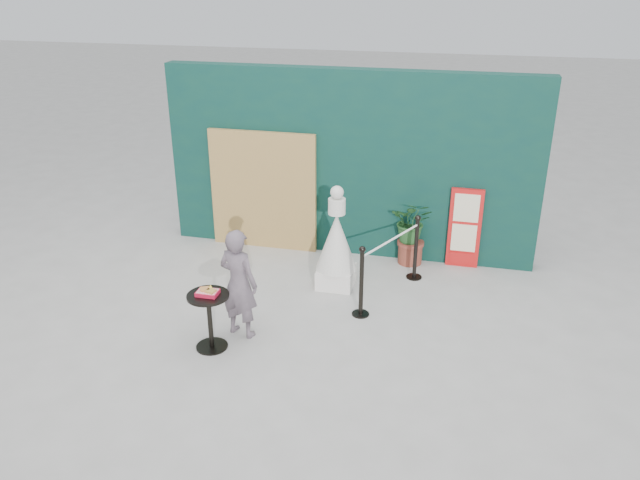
{
  "coord_description": "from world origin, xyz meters",
  "views": [
    {
      "loc": [
        1.85,
        -6.32,
        4.4
      ],
      "look_at": [
        0.0,
        1.2,
        1.0
      ],
      "focal_mm": 35.0,
      "sensor_mm": 36.0,
      "label": 1
    }
  ],
  "objects": [
    {
      "name": "food_basket",
      "position": [
        -1.06,
        -0.18,
        0.79
      ],
      "size": [
        0.26,
        0.19,
        0.11
      ],
      "color": "red",
      "rests_on": "cafe_table"
    },
    {
      "name": "bamboo_fence",
      "position": [
        -1.4,
        2.94,
        1.0
      ],
      "size": [
        1.8,
        0.08,
        2.0
      ],
      "primitive_type": "cube",
      "color": "tan",
      "rests_on": "ground"
    },
    {
      "name": "ground",
      "position": [
        0.0,
        0.0,
        0.0
      ],
      "size": [
        60.0,
        60.0,
        0.0
      ],
      "primitive_type": "plane",
      "color": "#ADAAA5",
      "rests_on": "ground"
    },
    {
      "name": "back_wall",
      "position": [
        0.0,
        3.15,
        1.5
      ],
      "size": [
        6.0,
        0.3,
        3.0
      ],
      "primitive_type": "cube",
      "color": "#0A2D2A",
      "rests_on": "ground"
    },
    {
      "name": "planter",
      "position": [
        1.08,
        2.88,
        0.62
      ],
      "size": [
        0.63,
        0.55,
        1.08
      ],
      "color": "brown",
      "rests_on": "ground"
    },
    {
      "name": "menu_board",
      "position": [
        1.9,
        2.95,
        0.65
      ],
      "size": [
        0.5,
        0.07,
        1.3
      ],
      "color": "red",
      "rests_on": "ground"
    },
    {
      "name": "stanchion_barrier",
      "position": [
        0.91,
        1.71,
        0.49
      ],
      "size": [
        0.84,
        1.54,
        1.03
      ],
      "color": "black",
      "rests_on": "ground"
    },
    {
      "name": "statue",
      "position": [
        0.09,
        1.83,
        0.64
      ],
      "size": [
        0.61,
        0.61,
        1.58
      ],
      "color": "silver",
      "rests_on": "ground"
    },
    {
      "name": "woman",
      "position": [
        -0.82,
        0.22,
        0.73
      ],
      "size": [
        0.61,
        0.48,
        1.47
      ],
      "primitive_type": "imported",
      "rotation": [
        0.0,
        0.0,
        2.89
      ],
      "color": "#685964",
      "rests_on": "ground"
    },
    {
      "name": "cafe_table",
      "position": [
        -1.07,
        -0.18,
        0.5
      ],
      "size": [
        0.52,
        0.52,
        0.75
      ],
      "color": "black",
      "rests_on": "ground"
    }
  ]
}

